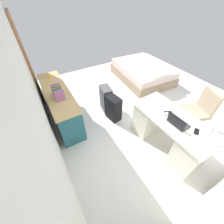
# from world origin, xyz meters

# --- Properties ---
(ground_plane) EXTENTS (5.55, 5.55, 0.00)m
(ground_plane) POSITION_xyz_m (0.00, 0.00, 0.00)
(ground_plane) COLOR silver
(wall_back) EXTENTS (4.55, 0.10, 2.54)m
(wall_back) POSITION_xyz_m (0.00, 2.14, 1.27)
(wall_back) COLOR silver
(wall_back) RESTS_ON ground_plane
(door_wooden) EXTENTS (0.88, 0.05, 2.04)m
(door_wooden) POSITION_xyz_m (1.72, 2.06, 1.02)
(door_wooden) COLOR #936038
(door_wooden) RESTS_ON ground_plane
(desk) EXTENTS (1.46, 0.71, 0.75)m
(desk) POSITION_xyz_m (-1.22, 0.25, 0.39)
(desk) COLOR silver
(desk) RESTS_ON ground_plane
(office_chair) EXTENTS (0.59, 0.59, 0.94)m
(office_chair) POSITION_xyz_m (-1.18, -0.61, 0.42)
(office_chair) COLOR black
(office_chair) RESTS_ON ground_plane
(credenza) EXTENTS (1.80, 0.48, 0.79)m
(credenza) POSITION_xyz_m (0.55, 1.76, 0.40)
(credenza) COLOR #235B6B
(credenza) RESTS_ON ground_plane
(bed) EXTENTS (2.01, 1.55, 0.58)m
(bed) POSITION_xyz_m (1.07, -1.05, 0.24)
(bed) COLOR gray
(bed) RESTS_ON ground_plane
(suitcase_black) EXTENTS (0.39, 0.27, 0.61)m
(suitcase_black) POSITION_xyz_m (-0.05, 0.74, 0.30)
(suitcase_black) COLOR black
(suitcase_black) RESTS_ON ground_plane
(suitcase_spare_grey) EXTENTS (0.39, 0.27, 0.64)m
(suitcase_spare_grey) POSITION_xyz_m (0.33, 0.72, 0.32)
(suitcase_spare_grey) COLOR #4C4C51
(suitcase_spare_grey) RESTS_ON ground_plane
(laptop) EXTENTS (0.32, 0.23, 0.21)m
(laptop) POSITION_xyz_m (-1.34, 0.32, 0.80)
(laptop) COLOR #333338
(laptop) RESTS_ON desk
(computer_mouse) EXTENTS (0.06, 0.10, 0.03)m
(computer_mouse) POSITION_xyz_m (-1.08, 0.29, 0.76)
(computer_mouse) COLOR white
(computer_mouse) RESTS_ON desk
(cell_phone_near_laptop) EXTENTS (0.12, 0.15, 0.01)m
(cell_phone_near_laptop) POSITION_xyz_m (-1.60, 0.18, 0.75)
(cell_phone_near_laptop) COLOR black
(cell_phone_near_laptop) RESTS_ON desk
(cell_phone_by_mouse) EXTENTS (0.12, 0.15, 0.01)m
(cell_phone_by_mouse) POSITION_xyz_m (-1.07, 0.23, 0.75)
(cell_phone_by_mouse) COLOR black
(cell_phone_by_mouse) RESTS_ON desk
(desk_lamp) EXTENTS (0.16, 0.11, 0.34)m
(desk_lamp) POSITION_xyz_m (-1.73, 0.23, 1.01)
(desk_lamp) COLOR silver
(desk_lamp) RESTS_ON desk
(book_row) EXTENTS (0.31, 0.17, 0.24)m
(book_row) POSITION_xyz_m (0.30, 1.76, 0.90)
(book_row) COLOR #9E5E94
(book_row) RESTS_ON credenza
(figurine_small) EXTENTS (0.08, 0.08, 0.11)m
(figurine_small) POSITION_xyz_m (1.15, 1.76, 0.85)
(figurine_small) COLOR gold
(figurine_small) RESTS_ON credenza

